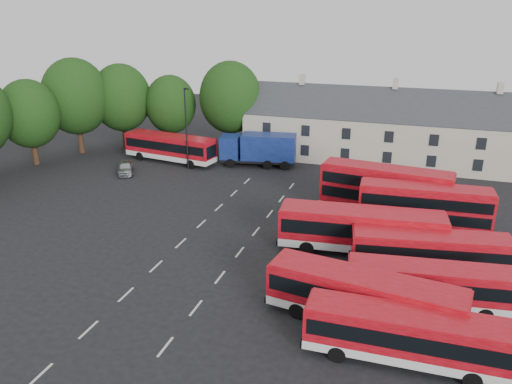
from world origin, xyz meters
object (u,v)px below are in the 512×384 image
bus_row_a (405,333)px  lamppost (186,127)px  bus_dd_south (424,207)px  box_truck (259,148)px  silver_car (126,168)px

bus_row_a → lamppost: size_ratio=1.11×
bus_dd_south → bus_row_a: bearing=-95.5°
box_truck → bus_dd_south: bearing=-46.5°
box_truck → lamppost: (-7.44, -3.82, 2.85)m
box_truck → silver_car: size_ratio=2.24×
bus_row_a → bus_dd_south: 16.85m
bus_row_a → box_truck: size_ratio=1.15×
silver_car → lamppost: bearing=2.4°
bus_row_a → box_truck: bearing=118.9°
silver_car → lamppost: 8.26m
box_truck → lamppost: lamppost is taller
bus_row_a → silver_car: bearing=142.1°
bus_dd_south → lamppost: size_ratio=1.12×
bus_dd_south → silver_car: 32.74m
bus_row_a → silver_car: bus_row_a is taller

